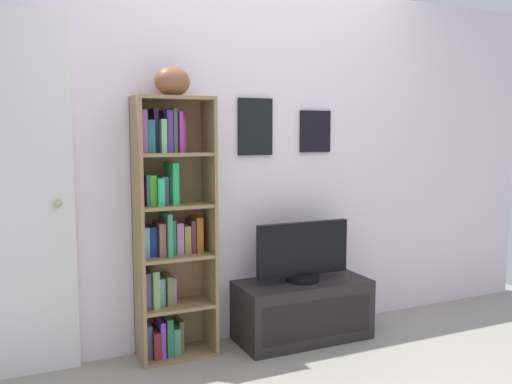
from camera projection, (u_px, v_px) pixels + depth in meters
name	position (u px, v px, depth m)	size (l,w,h in m)	color
back_wall	(249.00, 163.00, 3.56)	(4.80, 0.08, 2.32)	silver
bookshelf	(168.00, 230.00, 3.24)	(0.46, 0.26, 1.57)	olive
football	(172.00, 81.00, 3.14)	(0.24, 0.17, 0.17)	brown
tv_stand	(302.00, 310.00, 3.57)	(0.87, 0.41, 0.39)	black
television	(303.00, 253.00, 3.53)	(0.65, 0.22, 0.39)	black
door	(0.00, 199.00, 2.91)	(0.77, 0.09, 2.02)	silver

